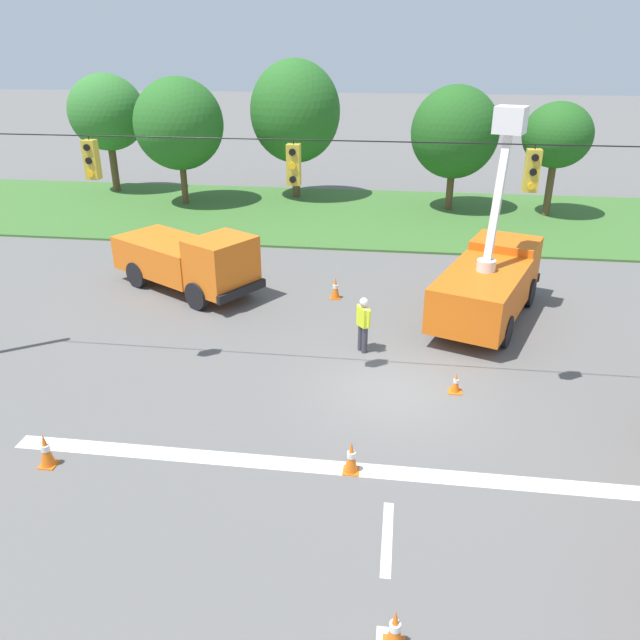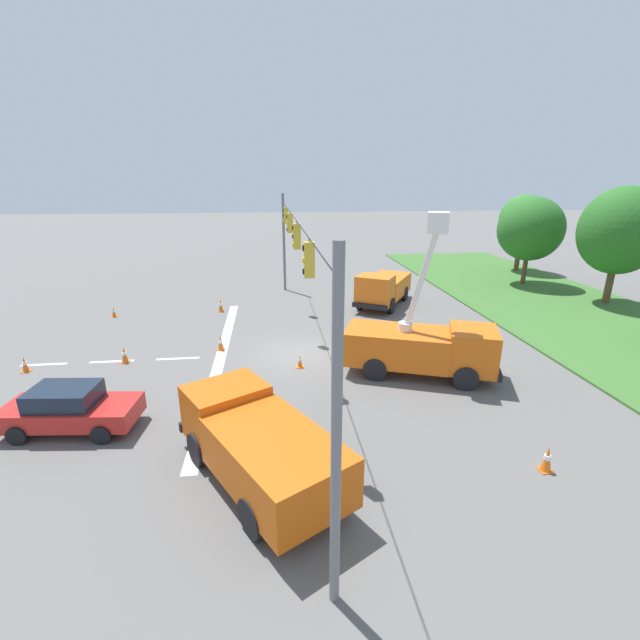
{
  "view_description": "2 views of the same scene",
  "coord_description": "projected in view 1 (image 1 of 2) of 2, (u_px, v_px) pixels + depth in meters",
  "views": [
    {
      "loc": [
        -0.07,
        -14.88,
        8.79
      ],
      "look_at": [
        -2.31,
        1.89,
        1.11
      ],
      "focal_mm": 35.0,
      "sensor_mm": 36.0,
      "label": 1
    },
    {
      "loc": [
        19.42,
        -1.03,
        8.04
      ],
      "look_at": [
        -1.37,
        1.38,
        1.23
      ],
      "focal_mm": 24.0,
      "sensor_mm": 36.0,
      "label": 2
    }
  ],
  "objects": [
    {
      "name": "road_worker",
      "position": [
        363.0,
        321.0,
        18.75
      ],
      "size": [
        0.45,
        0.53,
        1.77
      ],
      "color": "#383842",
      "rests_on": "ground"
    },
    {
      "name": "tree_east",
      "position": [
        455.0,
        133.0,
        32.92
      ],
      "size": [
        4.62,
        4.47,
        6.62
      ],
      "color": "brown",
      "rests_on": "ground"
    },
    {
      "name": "grass_verge",
      "position": [
        403.0,
        217.0,
        33.28
      ],
      "size": [
        56.0,
        12.0,
        0.1
      ],
      "primitive_type": "cube",
      "color": "#3D6B2D",
      "rests_on": "ground"
    },
    {
      "name": "ground_plane",
      "position": [
        394.0,
        390.0,
        17.05
      ],
      "size": [
        200.0,
        200.0,
        0.0
      ],
      "primitive_type": "plane",
      "color": "#605E5B"
    },
    {
      "name": "traffic_cone_lane_edge_b",
      "position": [
        335.0,
        288.0,
        22.89
      ],
      "size": [
        0.36,
        0.36,
        0.81
      ],
      "color": "orange",
      "rests_on": "ground"
    },
    {
      "name": "traffic_cone_lane_edge_a",
      "position": [
        46.0,
        450.0,
        13.88
      ],
      "size": [
        0.36,
        0.36,
        0.83
      ],
      "color": "orange",
      "rests_on": "ground"
    },
    {
      "name": "lane_markings",
      "position": [
        388.0,
        519.0,
        12.47
      ],
      "size": [
        17.6,
        15.25,
        0.01
      ],
      "color": "silver",
      "rests_on": "ground"
    },
    {
      "name": "tree_far_west",
      "position": [
        107.0,
        113.0,
        36.89
      ],
      "size": [
        4.58,
        3.96,
        6.95
      ],
      "color": "brown",
      "rests_on": "ground"
    },
    {
      "name": "traffic_cone_near_bucket",
      "position": [
        456.0,
        383.0,
        16.84
      ],
      "size": [
        0.36,
        0.36,
        0.59
      ],
      "color": "orange",
      "rests_on": "ground"
    },
    {
      "name": "tree_far_east",
      "position": [
        557.0,
        136.0,
        31.74
      ],
      "size": [
        3.5,
        3.7,
        5.91
      ],
      "color": "brown",
      "rests_on": "ground"
    },
    {
      "name": "utility_truck_support_near",
      "position": [
        189.0,
        260.0,
        23.28
      ],
      "size": [
        6.38,
        5.1,
        2.39
      ],
      "color": "orange",
      "rests_on": "ground"
    },
    {
      "name": "utility_truck_bucket_lift",
      "position": [
        489.0,
        280.0,
        20.87
      ],
      "size": [
        4.42,
        6.82,
        6.91
      ],
      "color": "orange",
      "rests_on": "ground"
    },
    {
      "name": "tree_centre",
      "position": [
        295.0,
        112.0,
        35.35
      ],
      "size": [
        5.11,
        5.04,
        7.79
      ],
      "color": "brown",
      "rests_on": "ground"
    },
    {
      "name": "traffic_cone_far_left",
      "position": [
        395.0,
        629.0,
        9.72
      ],
      "size": [
        0.36,
        0.36,
        0.77
      ],
      "color": "orange",
      "rests_on": "ground"
    },
    {
      "name": "signal_gantry",
      "position": [
        405.0,
        227.0,
        15.15
      ],
      "size": [
        26.2,
        0.33,
        7.2
      ],
      "color": "slate",
      "rests_on": "ground"
    },
    {
      "name": "traffic_cone_foreground_right",
      "position": [
        351.0,
        457.0,
        13.69
      ],
      "size": [
        0.36,
        0.36,
        0.78
      ],
      "color": "orange",
      "rests_on": "ground"
    },
    {
      "name": "tree_west",
      "position": [
        179.0,
        124.0,
        34.1
      ],
      "size": [
        4.85,
        4.97,
        6.94
      ],
      "color": "brown",
      "rests_on": "ground"
    }
  ]
}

